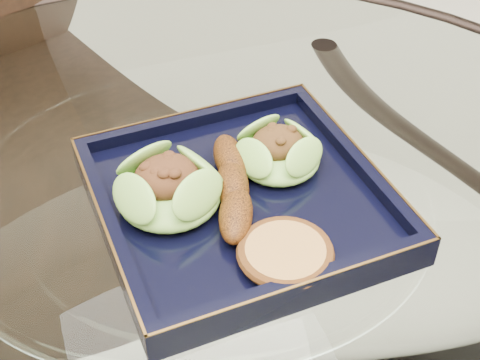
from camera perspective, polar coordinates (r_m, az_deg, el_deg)
name	(u,v)px	position (r m, az deg, el deg)	size (l,w,h in m)	color
dining_table	(204,335)	(0.77, -3.12, -13.07)	(1.13, 1.13, 0.77)	white
dining_chair	(36,200)	(1.12, -17.05, -1.63)	(0.49, 0.49, 0.89)	black
navy_plate	(240,203)	(0.66, 0.00, -1.98)	(0.27, 0.27, 0.02)	black
lettuce_wrap_left	(169,190)	(0.63, -6.10, -0.87)	(0.10, 0.10, 0.04)	#598F29
lettuce_wrap_right	(278,154)	(0.68, 3.28, 2.25)	(0.09, 0.09, 0.03)	#5A9A2C
roasted_plantain	(233,185)	(0.64, -0.62, -0.45)	(0.15, 0.03, 0.03)	#65300A
crumb_patty	(285,254)	(0.59, 3.88, -6.33)	(0.07, 0.07, 0.01)	#BE863F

